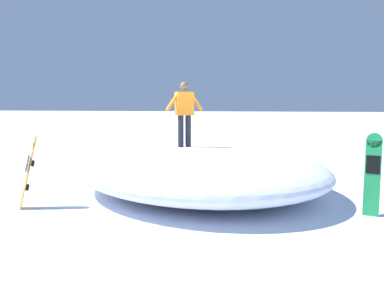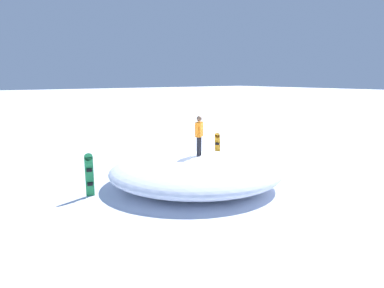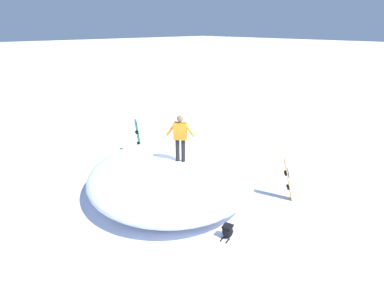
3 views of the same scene
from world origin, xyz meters
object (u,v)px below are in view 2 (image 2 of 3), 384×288
snowboarder_standing (199,133)px  snowboard_secondary_upright (217,147)px  snowboard_primary_upright (89,174)px  backpack_near (265,171)px

snowboarder_standing → snowboard_secondary_upright: (2.18, -2.85, -1.27)m
snowboarder_standing → snowboard_primary_upright: size_ratio=0.98×
snowboarder_standing → backpack_near: snowboarder_standing is taller
snowboard_primary_upright → snowboard_secondary_upright: snowboard_primary_upright is taller
backpack_near → snowboard_primary_upright: bearing=74.6°
snowboard_secondary_upright → backpack_near: snowboard_secondary_upright is taller
snowboarder_standing → snowboard_secondary_upright: 3.80m
snowboarder_standing → snowboard_primary_upright: 4.42m
snowboarder_standing → backpack_near: size_ratio=3.04×
snowboard_secondary_upright → snowboard_primary_upright: bearing=99.1°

